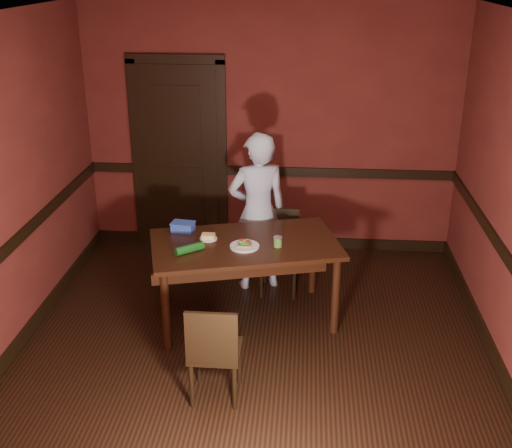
% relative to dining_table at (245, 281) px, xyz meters
% --- Properties ---
extents(floor, '(4.00, 4.50, 0.01)m').
position_rel_dining_table_xyz_m(floor, '(0.12, -0.62, -0.38)').
color(floor, black).
rests_on(floor, ground).
extents(ceiling, '(4.00, 4.50, 0.01)m').
position_rel_dining_table_xyz_m(ceiling, '(0.12, -0.62, 2.32)').
color(ceiling, white).
rests_on(ceiling, ground).
extents(wall_back, '(4.00, 0.02, 2.70)m').
position_rel_dining_table_xyz_m(wall_back, '(0.12, 1.63, 0.97)').
color(wall_back, '#5A201B').
rests_on(wall_back, ground).
extents(wall_front, '(4.00, 0.02, 2.70)m').
position_rel_dining_table_xyz_m(wall_front, '(0.12, -2.87, 0.97)').
color(wall_front, '#5A201B').
rests_on(wall_front, ground).
extents(dado_back, '(4.00, 0.03, 0.10)m').
position_rel_dining_table_xyz_m(dado_back, '(0.12, 1.62, 0.52)').
color(dado_back, black).
rests_on(dado_back, ground).
extents(dado_left, '(0.03, 4.50, 0.10)m').
position_rel_dining_table_xyz_m(dado_left, '(-1.87, -0.62, 0.52)').
color(dado_left, black).
rests_on(dado_left, ground).
extents(baseboard_back, '(4.00, 0.03, 0.12)m').
position_rel_dining_table_xyz_m(baseboard_back, '(0.12, 1.62, -0.32)').
color(baseboard_back, black).
rests_on(baseboard_back, ground).
extents(baseboard_left, '(0.03, 4.50, 0.12)m').
position_rel_dining_table_xyz_m(baseboard_left, '(-1.87, -0.62, -0.32)').
color(baseboard_left, black).
rests_on(baseboard_left, ground).
extents(baseboard_right, '(0.03, 4.50, 0.12)m').
position_rel_dining_table_xyz_m(baseboard_right, '(2.10, -0.62, -0.32)').
color(baseboard_right, black).
rests_on(baseboard_right, ground).
extents(door, '(1.05, 0.07, 2.20)m').
position_rel_dining_table_xyz_m(door, '(-0.88, 1.60, 0.71)').
color(door, black).
rests_on(door, ground).
extents(dining_table, '(1.81, 1.31, 0.76)m').
position_rel_dining_table_xyz_m(dining_table, '(0.00, 0.00, 0.00)').
color(dining_table, black).
rests_on(dining_table, floor).
extents(chair_far, '(0.39, 0.39, 0.81)m').
position_rel_dining_table_xyz_m(chair_far, '(0.28, 0.56, 0.03)').
color(chair_far, black).
rests_on(chair_far, floor).
extents(chair_near, '(0.38, 0.38, 0.81)m').
position_rel_dining_table_xyz_m(chair_near, '(-0.11, -1.13, 0.02)').
color(chair_near, black).
rests_on(chair_near, floor).
extents(person, '(0.67, 0.54, 1.58)m').
position_rel_dining_table_xyz_m(person, '(0.06, 0.66, 0.41)').
color(person, '#AFBFDB').
rests_on(person, floor).
extents(sandwich_plate, '(0.26, 0.26, 0.06)m').
position_rel_dining_table_xyz_m(sandwich_plate, '(0.01, -0.10, 0.40)').
color(sandwich_plate, silver).
rests_on(sandwich_plate, dining_table).
extents(sauce_jar, '(0.08, 0.08, 0.09)m').
position_rel_dining_table_xyz_m(sauce_jar, '(0.29, -0.06, 0.43)').
color(sauce_jar, '#528036').
rests_on(sauce_jar, dining_table).
extents(cheese_saucer, '(0.16, 0.16, 0.05)m').
position_rel_dining_table_xyz_m(cheese_saucer, '(-0.33, 0.04, 0.40)').
color(cheese_saucer, silver).
rests_on(cheese_saucer, dining_table).
extents(food_tub, '(0.22, 0.17, 0.09)m').
position_rel_dining_table_xyz_m(food_tub, '(-0.59, 0.20, 0.42)').
color(food_tub, blue).
rests_on(food_tub, dining_table).
extents(wrapped_veg, '(0.25, 0.21, 0.07)m').
position_rel_dining_table_xyz_m(wrapped_veg, '(-0.45, -0.25, 0.42)').
color(wrapped_veg, '#134A16').
rests_on(wrapped_veg, dining_table).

